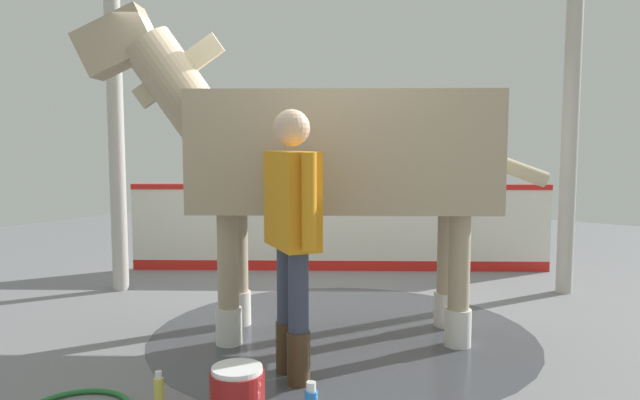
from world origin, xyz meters
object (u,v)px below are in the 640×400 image
Objects in this scene: horse at (327,154)px; handler at (292,224)px; bottle_shampoo at (159,392)px; wash_bucket at (237,393)px.

horse reaches higher than handler.
handler is 1.27m from bottle_shampoo.
handler reaches higher than wash_bucket.
wash_bucket is at bearing -138.16° from handler.
horse is at bearing 89.55° from bottle_shampoo.
wash_bucket is (0.11, -0.63, -0.87)m from handler.
horse is 13.84× the size of bottle_shampoo.
horse reaches higher than bottle_shampoo.
horse is 2.14m from bottle_shampoo.
horse is 2.02m from wash_bucket.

